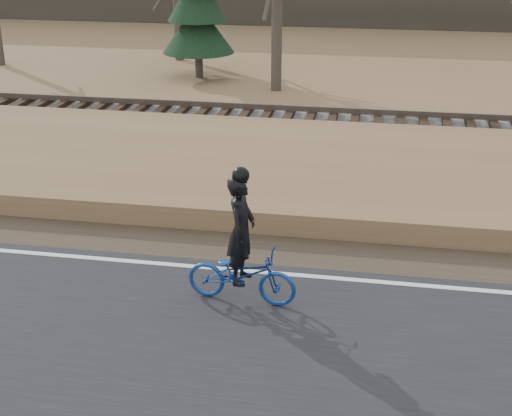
# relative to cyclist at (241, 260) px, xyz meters

# --- Properties ---
(ground) EXTENTS (120.00, 120.00, 0.00)m
(ground) POSITION_rel_cyclist_xyz_m (1.89, 0.77, -0.77)
(ground) COLOR olive
(ground) RESTS_ON ground
(road) EXTENTS (120.00, 6.00, 0.06)m
(road) POSITION_rel_cyclist_xyz_m (1.89, -1.73, -0.74)
(road) COLOR black
(road) RESTS_ON ground
(edge_line) EXTENTS (120.00, 0.12, 0.01)m
(edge_line) POSITION_rel_cyclist_xyz_m (1.89, 0.97, -0.70)
(edge_line) COLOR silver
(edge_line) RESTS_ON road
(shoulder) EXTENTS (120.00, 1.60, 0.04)m
(shoulder) POSITION_rel_cyclist_xyz_m (1.89, 1.97, -0.75)
(shoulder) COLOR #473A2B
(shoulder) RESTS_ON ground
(embankment) EXTENTS (120.00, 5.00, 0.44)m
(embankment) POSITION_rel_cyclist_xyz_m (1.89, 4.97, -0.55)
(embankment) COLOR olive
(embankment) RESTS_ON ground
(ballast) EXTENTS (120.00, 3.00, 0.45)m
(ballast) POSITION_rel_cyclist_xyz_m (1.89, 8.77, -0.54)
(ballast) COLOR slate
(ballast) RESTS_ON ground
(railroad) EXTENTS (120.00, 2.40, 0.29)m
(railroad) POSITION_rel_cyclist_xyz_m (1.89, 8.77, -0.24)
(railroad) COLOR black
(railroad) RESTS_ON ballast
(cyclist) EXTENTS (1.76, 0.74, 2.20)m
(cyclist) POSITION_rel_cyclist_xyz_m (0.00, 0.00, 0.00)
(cyclist) COLOR navy
(cyclist) RESTS_ON road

